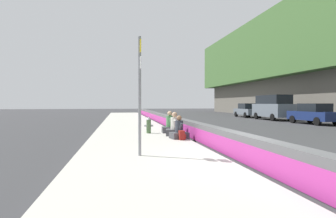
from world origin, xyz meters
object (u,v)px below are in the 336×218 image
Objects in this scene: parked_car_third at (314,114)px; parked_car_midline at (247,110)px; route_sign_post at (140,87)px; parked_car_fourth at (273,107)px; fire_hydrant at (149,125)px; seated_person_foreground at (179,131)px; backpack at (182,135)px; seated_person_middle at (175,128)px; seated_person_rear at (170,126)px.

parked_car_third and parked_car_midline have the same top height.
parked_car_fourth is at bearing -40.20° from route_sign_post.
fire_hydrant is (6.18, -0.92, -1.62)m from route_sign_post.
seated_person_foreground is 0.23× the size of parked_car_third.
parked_car_midline is (5.64, 0.02, -0.49)m from parked_car_fourth.
route_sign_post is at bearing 147.87° from backpack.
seated_person_foreground is 19.14m from parked_car_fourth.
route_sign_post is 6.46m from fire_hydrant.
parked_car_midline is (23.40, -14.98, -1.35)m from route_sign_post.
route_sign_post is at bearing 171.49° from fire_hydrant.
parked_car_fourth is (5.83, 0.20, 0.49)m from parked_car_third.
parked_car_third is at bearing -178.86° from parked_car_midline.
parked_car_fourth is at bearing -179.75° from parked_car_midline.
backpack is at bearing 147.30° from parked_car_midline.
seated_person_middle is 0.23× the size of parked_car_fourth.
seated_person_foreground is at bearing 137.28° from parked_car_fourth.
route_sign_post reaches higher than seated_person_rear.
fire_hydrant is at bearing -8.51° from route_sign_post.
seated_person_foreground is at bearing -28.73° from route_sign_post.
backpack is 0.09× the size of parked_car_midline.
parked_car_fourth is at bearing -41.80° from backpack.
seated_person_middle is (-1.29, -1.14, -0.09)m from fire_hydrant.
parked_car_fourth is at bearing 2.00° from parked_car_third.
parked_car_midline reaches higher than seated_person_middle.
backpack is (-1.61, 0.01, -0.17)m from seated_person_middle.
fire_hydrant is 0.19× the size of parked_car_midline.
fire_hydrant is 0.17× the size of parked_car_fourth.
seated_person_foreground is at bearing 146.68° from parked_car_midline.
seated_person_foreground is 1.18m from seated_person_middle.
route_sign_post is at bearing 151.27° from seated_person_foreground.
route_sign_post reaches higher than seated_person_foreground.
parked_car_fourth is 5.66m from parked_car_midline.
seated_person_middle is 1.62m from backpack.
seated_person_rear is at bearing 113.30° from parked_car_third.
parked_car_third is 5.86m from parked_car_fourth.
parked_car_third is 0.90× the size of parked_car_fourth.
parked_car_fourth reaches higher than backpack.
seated_person_rear is 3.00m from backpack.
backpack is at bearing 138.20° from parked_car_fourth.
route_sign_post is at bearing 139.80° from parked_car_fourth.
seated_person_middle is 1.38m from seated_person_rear.
seated_person_middle reaches higher than backpack.
seated_person_middle is 0.25× the size of parked_car_third.
seated_person_rear reaches higher than fire_hydrant.
seated_person_rear is at bearing 143.02° from parked_car_midline.
seated_person_rear is 14.29m from parked_car_third.
route_sign_post is 9.00× the size of backpack.
parked_car_third is (8.21, -13.17, 0.40)m from seated_person_foreground.
parked_car_third reaches higher than seated_person_middle.
backpack is 23.92m from parked_car_midline.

